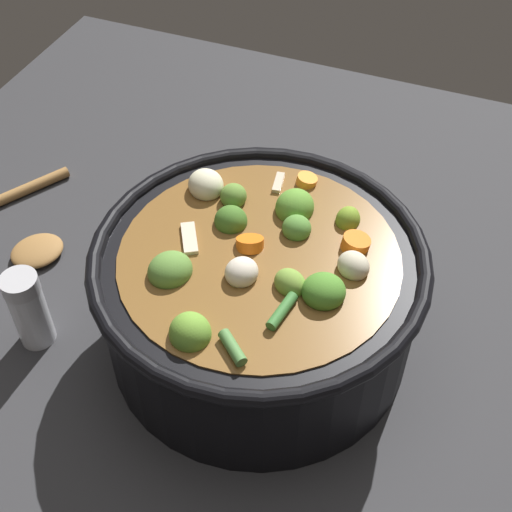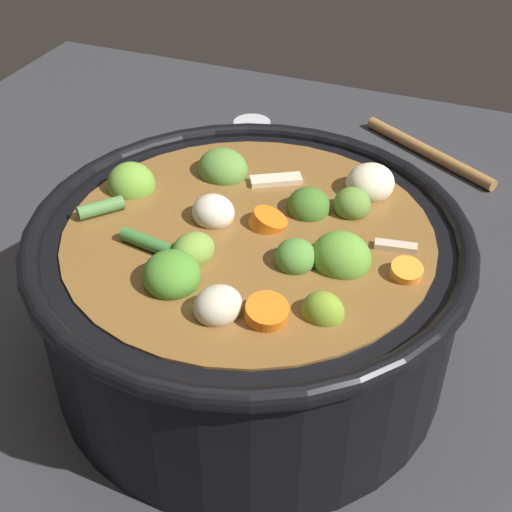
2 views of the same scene
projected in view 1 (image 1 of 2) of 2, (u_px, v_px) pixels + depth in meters
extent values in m
plane|color=#2D2D30|center=(259.00, 338.00, 0.77)|extent=(1.10, 1.10, 0.00)
cylinder|color=black|center=(259.00, 300.00, 0.72)|extent=(0.32, 0.32, 0.13)
torus|color=black|center=(259.00, 257.00, 0.68)|extent=(0.33, 0.33, 0.02)
cylinder|color=brown|center=(259.00, 297.00, 0.72)|extent=(0.27, 0.27, 0.12)
ellipsoid|color=olive|center=(233.00, 196.00, 0.72)|extent=(0.03, 0.03, 0.03)
ellipsoid|color=#699D33|center=(190.00, 333.00, 0.61)|extent=(0.05, 0.05, 0.04)
ellipsoid|color=#5D9733|center=(295.00, 207.00, 0.72)|extent=(0.05, 0.04, 0.04)
ellipsoid|color=#406D25|center=(231.00, 221.00, 0.70)|extent=(0.04, 0.04, 0.03)
ellipsoid|color=#528836|center=(297.00, 228.00, 0.69)|extent=(0.04, 0.04, 0.03)
ellipsoid|color=olive|center=(290.00, 283.00, 0.65)|extent=(0.04, 0.04, 0.03)
ellipsoid|color=olive|center=(348.00, 220.00, 0.71)|extent=(0.03, 0.03, 0.03)
ellipsoid|color=#5A8938|center=(170.00, 271.00, 0.66)|extent=(0.06, 0.05, 0.03)
ellipsoid|color=#4B872B|center=(324.00, 291.00, 0.64)|extent=(0.05, 0.05, 0.03)
cylinder|color=orange|center=(250.00, 244.00, 0.68)|extent=(0.04, 0.04, 0.02)
cylinder|color=orange|center=(306.00, 182.00, 0.75)|extent=(0.03, 0.03, 0.02)
cylinder|color=orange|center=(355.00, 245.00, 0.68)|extent=(0.04, 0.04, 0.02)
ellipsoid|color=beige|center=(353.00, 266.00, 0.66)|extent=(0.04, 0.04, 0.03)
ellipsoid|color=beige|center=(206.00, 185.00, 0.73)|extent=(0.05, 0.05, 0.03)
ellipsoid|color=beige|center=(242.00, 272.00, 0.65)|extent=(0.04, 0.04, 0.03)
cylinder|color=#4F8240|center=(233.00, 348.00, 0.59)|extent=(0.03, 0.03, 0.01)
cylinder|color=#3B7734|center=(282.00, 311.00, 0.62)|extent=(0.04, 0.02, 0.01)
cube|color=beige|center=(189.00, 238.00, 0.69)|extent=(0.04, 0.03, 0.01)
cube|color=beige|center=(278.00, 183.00, 0.74)|extent=(0.03, 0.01, 0.01)
ellipsoid|color=olive|center=(37.00, 251.00, 0.85)|extent=(0.08, 0.08, 0.02)
cylinder|color=silver|center=(31.00, 315.00, 0.74)|extent=(0.04, 0.04, 0.08)
cylinder|color=#B7B7BC|center=(20.00, 284.00, 0.71)|extent=(0.04, 0.04, 0.02)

